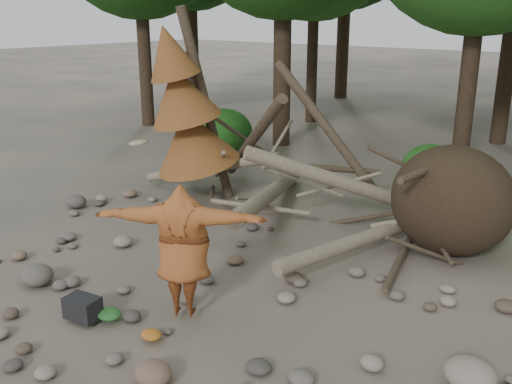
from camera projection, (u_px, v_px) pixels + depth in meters
The scene contains 13 objects.
ground at pixel (176, 297), 8.78m from camera, with size 120.00×120.00×0.00m, color #514C44.
deadfall_pile at pixel (419, 197), 10.43m from camera, with size 8.55×5.24×3.30m.
dead_conifer at pixel (186, 111), 12.51m from camera, with size 2.06×2.16×4.35m.
bush_left at pixel (223, 132), 17.20m from camera, with size 1.80×1.80×1.44m, color #1C5216.
bush_mid at pixel (431, 167), 13.92m from camera, with size 1.40×1.40×1.12m, color #27691E.
frisbee_thrower at pixel (183, 251), 7.88m from camera, with size 2.46×1.79×2.35m.
backpack at pixel (83, 312), 8.03m from camera, with size 0.48×0.32×0.32m, color black.
cloth_green at pixel (109, 317), 8.06m from camera, with size 0.38×0.32×0.14m, color #276228.
cloth_orange at pixel (151, 338), 7.57m from camera, with size 0.30×0.25×0.11m, color #AC631D.
boulder_front_left at pixel (36, 275), 9.12m from camera, with size 0.57×0.51×0.34m, color #605950.
boulder_front_right at pixel (153, 373), 6.69m from camera, with size 0.47×0.42×0.28m, color #785C4B.
boulder_mid_right at pixel (470, 374), 6.61m from camera, with size 0.61×0.55×0.37m, color gray.
boulder_mid_left at pixel (76, 201), 12.71m from camera, with size 0.49×0.44×0.29m, color #584F4A.
Camera 1 is at (5.91, -5.36, 4.20)m, focal length 40.00 mm.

